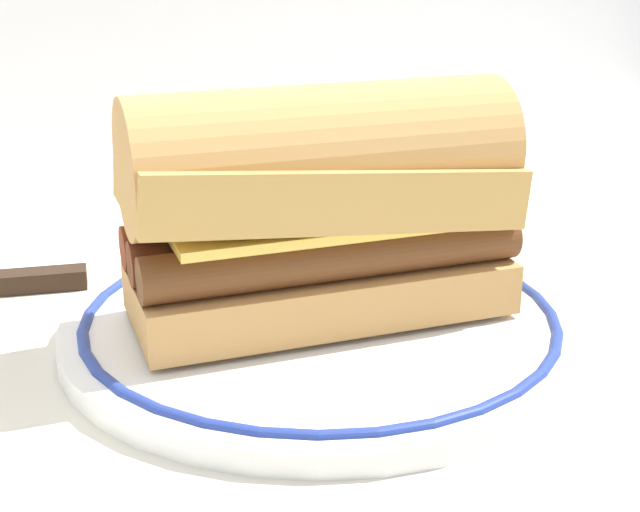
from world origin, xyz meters
name	(u,v)px	position (x,y,z in m)	size (l,w,h in m)	color
ground_plane	(326,346)	(0.00, 0.00, 0.00)	(1.50, 1.50, 0.00)	beige
plate	(320,322)	(0.01, 0.01, 0.01)	(0.27, 0.27, 0.01)	white
sausage_sandwich	(320,201)	(0.01, 0.01, 0.07)	(0.21, 0.12, 0.12)	tan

